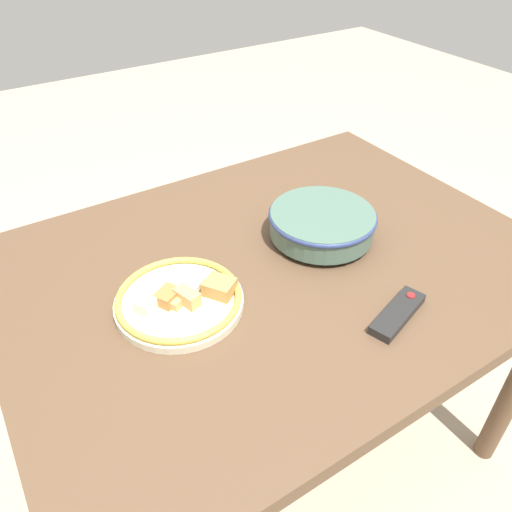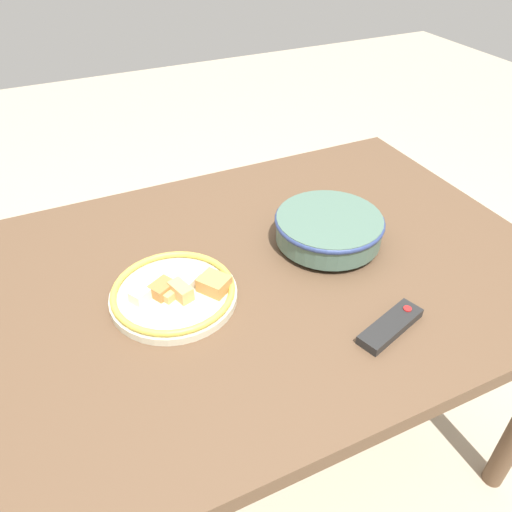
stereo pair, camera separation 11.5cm
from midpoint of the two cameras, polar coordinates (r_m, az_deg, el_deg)
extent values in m
plane|color=#B7A88E|center=(1.78, 3.72, -20.50)|extent=(8.00, 8.00, 0.00)
cube|color=brown|center=(1.21, 5.14, -1.55)|extent=(1.28, 0.96, 0.04)
cylinder|color=brown|center=(1.97, 13.17, 1.17)|extent=(0.06, 0.06, 0.73)
cylinder|color=brown|center=(1.67, -20.67, -8.88)|extent=(0.06, 0.06, 0.73)
cylinder|color=#4C6B5B|center=(1.27, 10.73, 1.65)|extent=(0.12, 0.12, 0.01)
cylinder|color=#4C6B5B|center=(1.25, 10.93, 3.07)|extent=(0.26, 0.26, 0.06)
cylinder|color=#B75B23|center=(1.25, 10.90, 2.89)|extent=(0.23, 0.23, 0.05)
torus|color=navy|center=(1.24, 11.05, 3.94)|extent=(0.27, 0.27, 0.01)
cylinder|color=beige|center=(1.09, -6.41, -4.66)|extent=(0.28, 0.28, 0.02)
torus|color=gold|center=(1.08, -6.47, -4.04)|extent=(0.27, 0.27, 0.01)
cube|color=#B2753D|center=(1.08, -7.67, -3.86)|extent=(0.06, 0.06, 0.03)
cube|color=tan|center=(1.08, -1.78, -3.32)|extent=(0.08, 0.08, 0.03)
cube|color=silver|center=(1.08, -9.80, -4.35)|extent=(0.07, 0.06, 0.03)
cube|color=tan|center=(1.07, -5.55, -4.14)|extent=(0.05, 0.06, 0.03)
cube|color=tan|center=(1.07, -6.75, -4.47)|extent=(0.05, 0.04, 0.02)
cube|color=silver|center=(1.09, -4.81, -3.11)|extent=(0.07, 0.06, 0.02)
cube|color=black|center=(1.07, 18.13, -7.77)|extent=(0.17, 0.10, 0.02)
cylinder|color=red|center=(1.11, 19.82, -5.82)|extent=(0.02, 0.02, 0.00)
camera|label=1|loc=(0.06, -87.14, 2.23)|focal=35.00mm
camera|label=2|loc=(0.06, 92.86, -2.23)|focal=35.00mm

